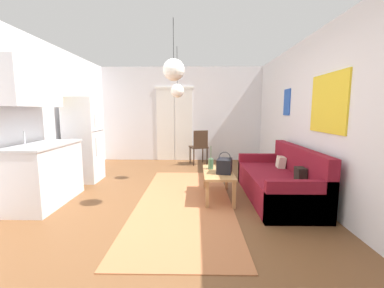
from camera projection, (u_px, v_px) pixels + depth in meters
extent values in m
cube|color=brown|center=(167.00, 215.00, 3.50)|extent=(5.05, 7.96, 0.10)
cube|color=silver|center=(182.00, 114.00, 7.01)|extent=(4.65, 0.10, 2.61)
cube|color=white|center=(166.00, 125.00, 7.00)|extent=(0.49, 0.02, 2.01)
cube|color=white|center=(184.00, 125.00, 6.99)|extent=(0.49, 0.02, 2.01)
cube|color=white|center=(174.00, 88.00, 6.85)|extent=(1.09, 0.03, 0.06)
cube|color=silver|center=(337.00, 119.00, 3.28)|extent=(0.10, 7.56, 2.61)
cube|color=yellow|center=(328.00, 103.00, 3.38)|extent=(0.02, 0.92, 0.81)
cube|color=blue|center=(287.00, 102.00, 4.91)|extent=(0.02, 0.30, 0.52)
cube|color=yellow|center=(47.00, 90.00, 4.33)|extent=(0.02, 0.32, 0.40)
cube|color=#B26B42|center=(185.00, 201.00, 3.88)|extent=(1.42, 3.51, 0.01)
cube|color=maroon|center=(276.00, 186.00, 3.99)|extent=(0.87, 1.98, 0.41)
cube|color=maroon|center=(299.00, 173.00, 3.96)|extent=(0.15, 1.98, 0.84)
cube|color=maroon|center=(300.00, 203.00, 3.06)|extent=(0.87, 0.11, 0.56)
cube|color=maroon|center=(261.00, 168.00, 4.91)|extent=(0.87, 0.11, 0.56)
cube|color=black|center=(300.00, 174.00, 3.56)|extent=(0.13, 0.20, 0.20)
cube|color=beige|center=(281.00, 162.00, 4.37)|extent=(0.15, 0.21, 0.21)
cube|color=#B27F4C|center=(218.00, 172.00, 3.99)|extent=(0.47, 0.99, 0.04)
cube|color=#B27F4C|center=(207.00, 195.00, 3.57)|extent=(0.05, 0.05, 0.40)
cube|color=#B27F4C|center=(234.00, 195.00, 3.57)|extent=(0.05, 0.05, 0.40)
cube|color=#B27F4C|center=(205.00, 178.00, 4.48)|extent=(0.05, 0.05, 0.40)
cube|color=#B27F4C|center=(226.00, 178.00, 4.47)|extent=(0.05, 0.05, 0.40)
cylinder|color=#47704C|center=(211.00, 164.00, 4.14)|extent=(0.09, 0.09, 0.18)
cylinder|color=#477F42|center=(211.00, 152.00, 4.12)|extent=(0.01, 0.01, 0.22)
cube|color=black|center=(224.00, 166.00, 3.88)|extent=(0.28, 0.33, 0.22)
torus|color=black|center=(225.00, 158.00, 3.86)|extent=(0.19, 0.01, 0.19)
cube|color=white|center=(84.00, 140.00, 4.92)|extent=(0.58, 0.59, 1.67)
cube|color=#4C4C51|center=(98.00, 131.00, 4.90)|extent=(0.01, 0.57, 0.01)
cylinder|color=#B7BABF|center=(95.00, 121.00, 4.71)|extent=(0.02, 0.02, 0.23)
cylinder|color=#B7BABF|center=(96.00, 147.00, 4.77)|extent=(0.02, 0.02, 0.37)
cube|color=silver|center=(46.00, 175.00, 3.75)|extent=(0.56, 1.20, 0.89)
cube|color=#B7BABF|center=(44.00, 145.00, 3.68)|extent=(0.59, 1.23, 0.03)
cube|color=#999BA0|center=(40.00, 149.00, 3.60)|extent=(0.36, 0.40, 0.10)
cylinder|color=#B7BABF|center=(25.00, 138.00, 3.58)|extent=(0.02, 0.02, 0.20)
cube|color=silver|center=(31.00, 84.00, 3.57)|extent=(0.32, 1.08, 0.65)
cylinder|color=#382619|center=(203.00, 154.00, 6.75)|extent=(0.03, 0.03, 0.45)
cylinder|color=#382619|center=(190.00, 155.00, 6.65)|extent=(0.03, 0.03, 0.45)
cylinder|color=#382619|center=(207.00, 157.00, 6.43)|extent=(0.03, 0.03, 0.45)
cylinder|color=#382619|center=(194.00, 157.00, 6.33)|extent=(0.03, 0.03, 0.45)
cube|color=#382619|center=(198.00, 147.00, 6.51)|extent=(0.52, 0.51, 0.04)
cube|color=#382619|center=(201.00, 139.00, 6.31)|extent=(0.37, 0.14, 0.44)
cylinder|color=black|center=(173.00, 38.00, 3.24)|extent=(0.01, 0.01, 0.51)
sphere|color=white|center=(174.00, 70.00, 3.30)|extent=(0.29, 0.29, 0.29)
cylinder|color=black|center=(177.00, 65.00, 4.69)|extent=(0.01, 0.01, 0.69)
sphere|color=white|center=(177.00, 91.00, 4.75)|extent=(0.26, 0.26, 0.26)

